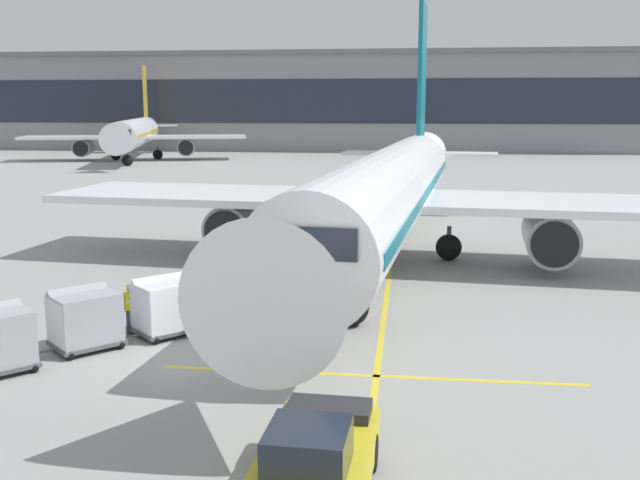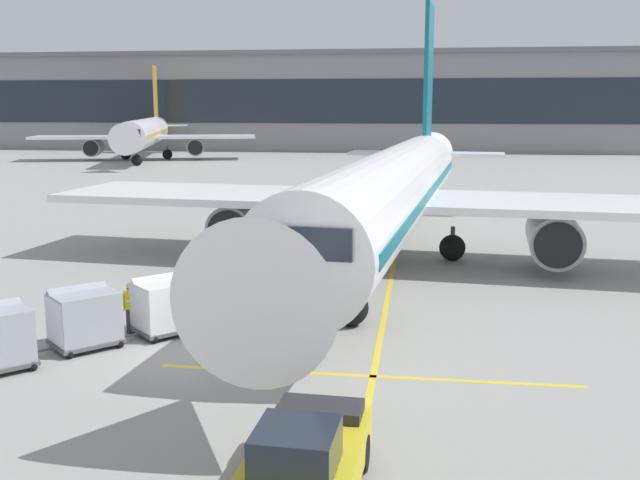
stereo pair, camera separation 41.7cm
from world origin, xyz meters
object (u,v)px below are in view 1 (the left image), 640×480
(parked_airplane, at_px, (390,190))
(baggage_cart_second, at_px, (85,318))
(ground_crew_by_loader, at_px, (271,295))
(safety_cone_engine_keepout, at_px, (252,249))
(distant_airplane, at_px, (135,134))
(ground_crew_by_carts, at_px, (152,302))
(belt_loader, at_px, (250,288))
(baggage_cart_lead, at_px, (166,305))
(ground_crew_wingwalker, at_px, (273,289))
(pushback_tug, at_px, (315,462))
(ground_crew_marshaller, at_px, (131,305))

(parked_airplane, bearing_deg, baggage_cart_second, -122.57)
(ground_crew_by_loader, bearing_deg, safety_cone_engine_keepout, 105.71)
(parked_airplane, height_order, baggage_cart_second, parked_airplane)
(distant_airplane, bearing_deg, parked_airplane, -59.44)
(ground_crew_by_carts, distance_m, safety_cone_engine_keepout, 12.56)
(belt_loader, distance_m, distant_airplane, 77.83)
(baggage_cart_second, bearing_deg, baggage_cart_lead, 40.24)
(baggage_cart_second, distance_m, ground_crew_by_loader, 6.26)
(ground_crew_wingwalker, bearing_deg, baggage_cart_second, -140.10)
(pushback_tug, bearing_deg, baggage_cart_lead, 122.70)
(baggage_cart_second, distance_m, ground_crew_wingwalker, 6.74)
(pushback_tug, height_order, ground_crew_marshaller, pushback_tug)
(baggage_cart_lead, distance_m, distant_airplane, 79.77)
(parked_airplane, distance_m, pushback_tug, 22.34)
(ground_crew_by_loader, height_order, ground_crew_wingwalker, same)
(distant_airplane, bearing_deg, ground_crew_by_loader, -65.74)
(pushback_tug, distance_m, ground_crew_by_loader, 11.78)
(baggage_cart_lead, distance_m, safety_cone_engine_keepout, 12.89)
(safety_cone_engine_keepout, bearing_deg, distant_airplane, 115.72)
(parked_airplane, distance_m, safety_cone_engine_keepout, 7.62)
(ground_crew_by_loader, relative_size, safety_cone_engine_keepout, 2.50)
(ground_crew_by_loader, bearing_deg, ground_crew_marshaller, -157.54)
(baggage_cart_second, height_order, ground_crew_marshaller, baggage_cart_second)
(ground_crew_by_loader, bearing_deg, baggage_cart_second, -147.32)
(ground_crew_by_loader, xyz_separation_m, ground_crew_marshaller, (-4.40, -1.82, 0.00))
(ground_crew_marshaller, xyz_separation_m, distant_airplane, (-28.25, 74.26, 2.62))
(pushback_tug, xyz_separation_m, distant_airplane, (-35.64, 83.83, 2.79))
(baggage_cart_lead, bearing_deg, pushback_tug, -57.30)
(pushback_tug, xyz_separation_m, safety_cone_engine_keepout, (-6.15, 22.60, -0.49))
(baggage_cart_lead, height_order, ground_crew_marshaller, baggage_cart_lead)
(baggage_cart_second, bearing_deg, safety_cone_engine_keepout, 81.73)
(parked_airplane, distance_m, ground_crew_wingwalker, 10.86)
(belt_loader, bearing_deg, baggage_cart_second, -131.60)
(ground_crew_by_carts, bearing_deg, pushback_tug, -55.79)
(belt_loader, relative_size, distant_airplane, 0.12)
(safety_cone_engine_keepout, bearing_deg, ground_crew_wingwalker, -73.47)
(belt_loader, bearing_deg, ground_crew_marshaller, -136.38)
(baggage_cart_second, distance_m, ground_crew_by_carts, 2.51)
(ground_crew_marshaller, relative_size, distant_airplane, 0.04)
(baggage_cart_second, distance_m, ground_crew_marshaller, 1.79)
(pushback_tug, bearing_deg, parked_airplane, 88.00)
(ground_crew_by_carts, bearing_deg, baggage_cart_second, -124.58)
(parked_airplane, relative_size, baggage_cart_second, 16.92)
(ground_crew_wingwalker, height_order, distant_airplane, distant_airplane)
(parked_airplane, bearing_deg, distant_airplane, 120.56)
(safety_cone_engine_keepout, height_order, distant_airplane, distant_airplane)
(ground_crew_marshaller, height_order, ground_crew_wingwalker, same)
(parked_airplane, relative_size, pushback_tug, 9.62)
(ground_crew_by_carts, relative_size, ground_crew_wingwalker, 1.00)
(parked_airplane, xyz_separation_m, pushback_tug, (-0.77, -22.17, -2.66))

